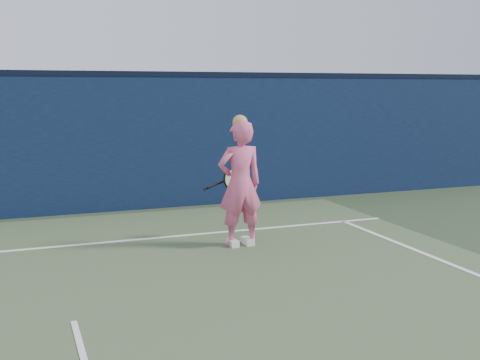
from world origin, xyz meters
name	(u,v)px	position (x,y,z in m)	size (l,w,h in m)	color
backstop_wall	(41,146)	(0.00, 6.50, 1.25)	(24.00, 0.40, 2.50)	#0B1732
wall_cap	(38,73)	(0.00, 6.50, 2.55)	(24.00, 0.42, 0.10)	black
player	(240,183)	(2.58, 3.17, 0.92)	(0.68, 0.45, 1.91)	#EA5B8A
racket	(230,180)	(2.58, 3.63, 0.91)	(0.63, 0.19, 0.34)	black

